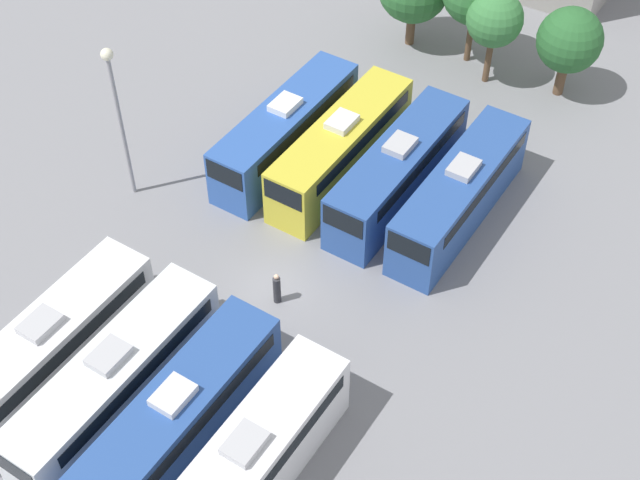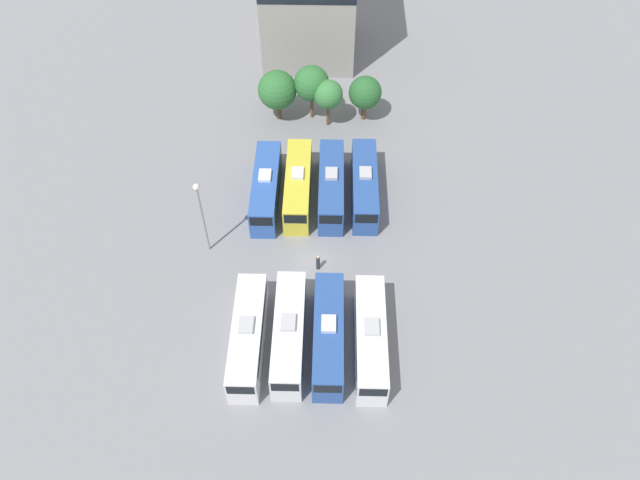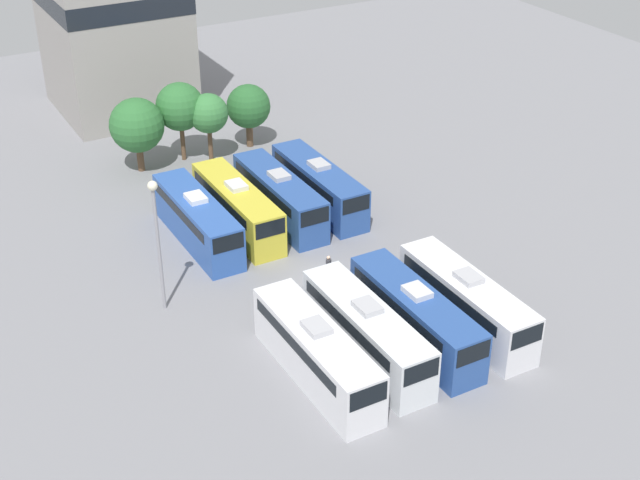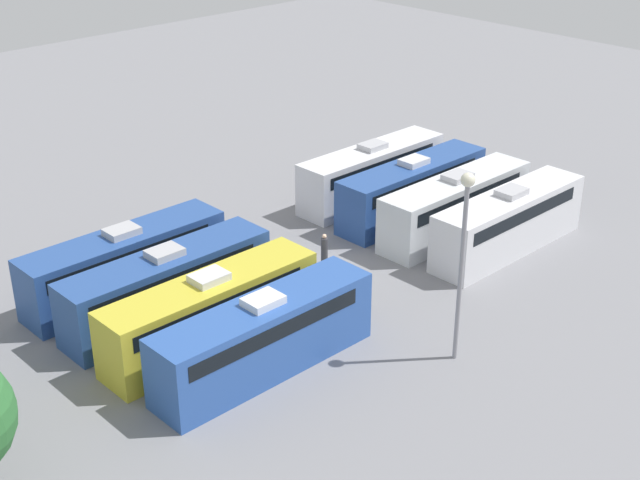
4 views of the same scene
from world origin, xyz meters
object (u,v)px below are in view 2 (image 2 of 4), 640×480
object	(u,v)px
bus_2	(328,334)
tree_3	(365,93)
light_pole	(201,208)
bus_3	(371,337)
bus_1	(289,333)
tree_1	(312,83)
bus_5	(298,185)
tree_2	(328,95)
bus_4	(266,187)
bus_6	(331,185)
tree_0	(277,90)
bus_0	(248,335)
bus_7	(365,184)
worker_person	(318,263)

from	to	relation	value
bus_2	tree_3	size ratio (longest dim) A/B	1.94
light_pole	bus_3	bearing A→B (deg)	-34.92
bus_1	tree_1	size ratio (longest dim) A/B	1.60
bus_5	tree_2	world-z (taller)	tree_2
bus_3	bus_4	distance (m)	19.96
bus_4	bus_6	xyz separation A→B (m)	(6.58, 0.39, 0.00)
tree_1	tree_0	bearing A→B (deg)	-175.13
bus_0	bus_7	world-z (taller)	same
bus_5	light_pole	xyz separation A→B (m)	(-8.25, -7.10, 4.06)
bus_7	tree_3	distance (m)	12.78
tree_1	worker_person	bearing A→B (deg)	-86.78
tree_2	bus_6	bearing A→B (deg)	-87.63
bus_6	worker_person	world-z (taller)	bus_6
bus_0	bus_4	distance (m)	17.31
bus_5	tree_0	distance (m)	13.17
bus_4	tree_2	distance (m)	13.70
bus_0	tree_1	size ratio (longest dim) A/B	1.60
bus_4	bus_5	size ratio (longest dim) A/B	1.00
bus_0	tree_2	distance (m)	30.09
bus_6	tree_0	world-z (taller)	tree_0
bus_6	tree_0	xyz separation A→B (m)	(-6.19, 12.67, 2.14)
bus_2	tree_0	xyz separation A→B (m)	(-6.16, 30.11, 2.14)
tree_0	bus_5	bearing A→B (deg)	-77.44
bus_1	light_pole	bearing A→B (deg)	128.93
bus_1	bus_3	xyz separation A→B (m)	(6.79, -0.27, 0.00)
bus_5	worker_person	size ratio (longest dim) A/B	5.99
worker_person	tree_0	world-z (taller)	tree_0
tree_2	bus_3	bearing A→B (deg)	-82.34
tree_0	tree_3	bearing A→B (deg)	0.90
bus_1	tree_3	xyz separation A→B (m)	(6.97, 30.20, 1.80)
bus_6	tree_3	size ratio (longest dim) A/B	1.94
bus_6	tree_1	world-z (taller)	tree_1
bus_2	tree_2	distance (m)	29.19
worker_person	light_pole	xyz separation A→B (m)	(-10.50, 2.08, 5.02)
bus_2	tree_1	bearing A→B (deg)	94.37
bus_1	bus_5	size ratio (longest dim) A/B	1.00
tree_1	bus_2	bearing A→B (deg)	-85.63
tree_0	bus_3	bearing A→B (deg)	-72.34
bus_2	worker_person	world-z (taller)	bus_2
bus_1	tree_3	distance (m)	31.04
tree_2	tree_3	bearing A→B (deg)	15.98
bus_6	tree_2	world-z (taller)	tree_2
bus_4	bus_6	bearing A→B (deg)	3.39
bus_6	tree_1	bearing A→B (deg)	100.32
bus_3	worker_person	bearing A→B (deg)	118.46
bus_7	tree_1	world-z (taller)	tree_1
bus_0	bus_5	world-z (taller)	same
bus_4	tree_0	xyz separation A→B (m)	(0.39, 13.06, 2.14)
bus_1	tree_1	world-z (taller)	tree_1
bus_7	tree_1	bearing A→B (deg)	114.14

